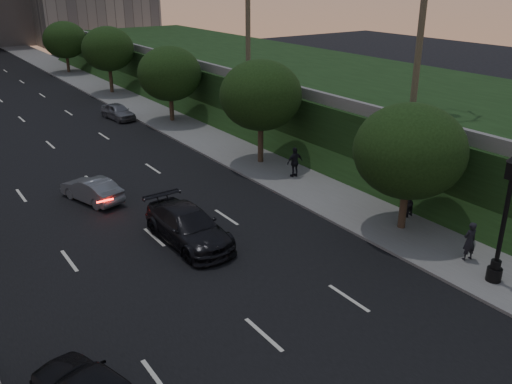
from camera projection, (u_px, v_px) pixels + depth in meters
road_surface at (58, 152)px, 37.84m from camera, size 16.00×140.00×0.02m
sidewalk_right at (189, 129)px, 43.17m from camera, size 4.50×140.00×0.15m
embankment at (318, 92)px, 47.07m from camera, size 18.00×90.00×4.00m
parapet_wall at (236, 75)px, 41.74m from camera, size 0.35×90.00×0.70m
tree_right_a at (410, 151)px, 24.89m from camera, size 5.20×5.20×6.24m
tree_right_b at (261, 95)px, 33.88m from camera, size 5.20×5.20×6.74m
tree_right_c at (170, 74)px, 44.01m from camera, size 5.20×5.20×6.24m
tree_right_d at (108, 49)px, 54.54m from camera, size 5.20×5.20×6.74m
tree_right_e at (65, 40)px, 66.20m from camera, size 5.20×5.20×6.24m
street_lamp at (503, 224)px, 20.85m from camera, size 0.64×0.64×5.62m
sedan_mid_left at (92, 190)px, 29.48m from camera, size 2.53×4.27×1.33m
sedan_near_right at (188, 226)px, 24.88m from camera, size 2.43×5.70×1.64m
sedan_far_right at (118, 112)px, 46.07m from camera, size 2.06×4.10×1.34m
pedestrian_a at (470, 241)px, 23.05m from camera, size 0.72×0.55×1.75m
pedestrian_b at (407, 202)px, 27.21m from camera, size 0.81×0.66×1.59m
pedestrian_c at (295, 162)px, 32.54m from camera, size 1.10×0.51×1.84m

